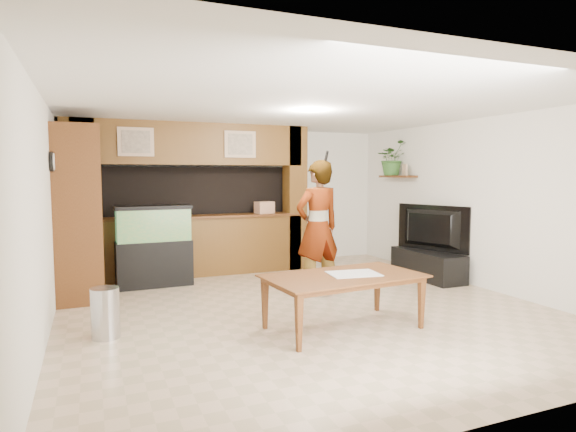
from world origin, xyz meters
name	(u,v)px	position (x,y,z in m)	size (l,w,h in m)	color
floor	(302,306)	(0.00, 0.00, 0.00)	(6.50, 6.50, 0.00)	tan
ceiling	(302,107)	(0.00, 0.00, 2.60)	(6.50, 6.50, 0.00)	white
wall_back	(233,197)	(0.00, 3.25, 1.30)	(6.00, 6.00, 0.00)	silver
wall_left	(44,216)	(-3.00, 0.00, 1.30)	(6.50, 6.50, 0.00)	silver
wall_right	(480,203)	(3.00, 0.00, 1.30)	(6.50, 6.50, 0.00)	silver
partition	(190,199)	(-0.95, 2.64, 1.31)	(4.20, 0.99, 2.60)	brown
wall_clock	(52,162)	(-2.97, 1.00, 1.90)	(0.05, 0.25, 0.25)	black
wall_shelf	(398,176)	(2.85, 1.95, 1.70)	(0.25, 0.90, 0.04)	brown
pantry_cabinet	(78,213)	(-2.70, 1.55, 1.20)	(0.60, 0.98, 2.40)	brown
trash_can	(105,313)	(-2.43, -0.32, 0.27)	(0.30, 0.30, 0.54)	#B2B2B7
aquarium	(154,247)	(-1.65, 1.95, 0.62)	(1.14, 0.43, 1.26)	black
tv_stand	(428,265)	(2.65, 0.77, 0.23)	(0.51, 1.38, 0.46)	black
television	(428,228)	(2.65, 0.77, 0.85)	(1.33, 0.17, 0.77)	black
photo_frame	(405,170)	(2.85, 1.73, 1.82)	(0.03, 0.16, 0.21)	tan
potted_plant	(392,158)	(2.82, 2.10, 2.05)	(0.59, 0.51, 0.66)	#306026
person	(318,228)	(0.48, 0.51, 0.97)	(0.71, 0.47, 1.94)	#8B684C
microphone	(326,157)	(0.53, 0.35, 1.99)	(0.04, 0.04, 0.17)	black
dining_table	(345,303)	(0.07, -1.04, 0.31)	(1.75, 0.98, 0.62)	brown
newspaper_a	(354,274)	(0.20, -1.01, 0.62)	(0.56, 0.41, 0.01)	silver
counter_box	(264,208)	(0.35, 2.45, 1.15)	(0.32, 0.21, 0.21)	tan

